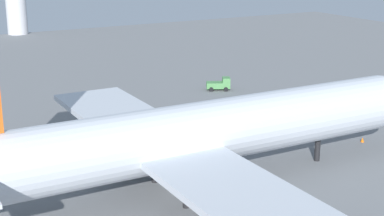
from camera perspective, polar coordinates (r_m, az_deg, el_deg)
ground_plane at (r=64.65m, az=0.00°, el=-7.89°), size 245.96×245.96×0.00m
cargo_airplane at (r=62.38m, az=-0.05°, el=-2.71°), size 61.49×52.16×20.53m
catering_truck at (r=106.40m, az=2.72°, el=2.33°), size 4.71×3.75×2.33m
safety_cone_nose at (r=82.25m, az=16.30°, el=-2.99°), size 0.46×0.46×0.66m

